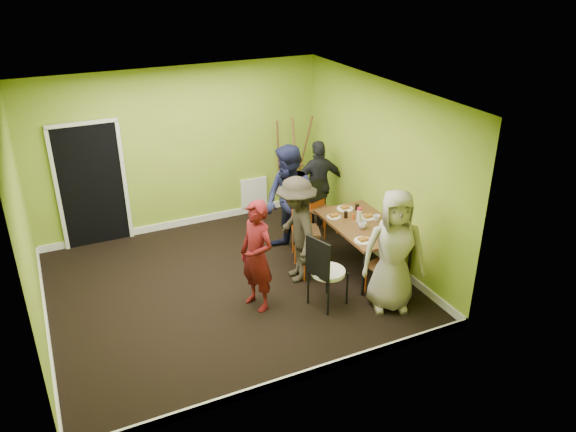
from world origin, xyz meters
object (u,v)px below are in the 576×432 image
object	(u,v)px
chair_left_near	(310,248)
dining_table	(363,227)
blue_bottle	(386,223)
person_back_end	(319,184)
chair_back_end	(318,195)
chair_front_end	(389,262)
person_front_end	(394,251)
chair_bentwood	(324,268)
orange_bottle	(353,217)
thermos	(359,216)
person_left_far	(289,203)
chair_left_far	(300,225)
person_left_near	(296,230)
person_standing	(257,256)
easel	(292,165)

from	to	relation	value
chair_left_near	dining_table	bearing A→B (deg)	107.78
blue_bottle	person_back_end	bearing A→B (deg)	94.11
chair_back_end	chair_front_end	distance (m)	2.25
person_front_end	dining_table	bearing A→B (deg)	102.41
blue_bottle	chair_back_end	bearing A→B (deg)	97.92
chair_bentwood	person_back_end	xyz separation A→B (m)	(1.11, 2.26, 0.19)
orange_bottle	person_front_end	distance (m)	1.28
chair_front_end	chair_bentwood	distance (m)	0.95
chair_left_near	blue_bottle	bearing A→B (deg)	94.31
blue_bottle	chair_front_end	bearing A→B (deg)	-119.07
orange_bottle	person_back_end	xyz separation A→B (m)	(0.14, 1.37, -0.01)
thermos	orange_bottle	size ratio (longest dim) A/B	2.50
thermos	person_front_end	xyz separation A→B (m)	(-0.17, -1.15, 0.01)
chair_front_end	chair_bentwood	xyz separation A→B (m)	(-0.93, 0.16, 0.06)
person_left_far	person_back_end	world-z (taller)	person_left_far
chair_left_far	person_back_end	bearing A→B (deg)	158.85
chair_back_end	person_left_far	distance (m)	1.03
person_front_end	chair_front_end	bearing A→B (deg)	87.55
person_left_far	blue_bottle	bearing A→B (deg)	30.64
chair_left_far	person_front_end	bearing A→B (deg)	37.23
chair_left_far	person_left_near	xyz separation A→B (m)	(-0.32, -0.51, 0.23)
chair_left_near	person_standing	world-z (taller)	person_standing
chair_left_far	chair_left_near	distance (m)	0.58
orange_bottle	person_left_near	world-z (taller)	person_left_near
chair_front_end	chair_bentwood	size ratio (longest dim) A/B	0.89
person_front_end	chair_left_far	bearing A→B (deg)	129.91
chair_back_end	person_standing	distance (m)	2.49
blue_bottle	person_front_end	size ratio (longest dim) A/B	0.10
chair_left_far	person_left_far	bearing A→B (deg)	-127.72
chair_left_far	person_standing	xyz separation A→B (m)	(-1.11, -0.95, 0.21)
orange_bottle	chair_back_end	bearing A→B (deg)	88.38
chair_left_far	chair_front_end	bearing A→B (deg)	43.20
chair_left_far	chair_bentwood	xyz separation A→B (m)	(-0.30, -1.34, 0.02)
chair_back_end	chair_front_end	xyz separation A→B (m)	(-0.07, -2.24, -0.13)
chair_back_end	person_back_end	xyz separation A→B (m)	(0.10, 0.17, 0.11)
chair_left_far	person_standing	world-z (taller)	person_standing
chair_left_near	person_back_end	bearing A→B (deg)	171.96
easel	person_back_end	distance (m)	0.82
person_standing	chair_front_end	bearing A→B (deg)	53.88
chair_left_far	person_back_end	size ratio (longest dim) A/B	0.66
chair_back_end	easel	bearing A→B (deg)	-107.35
chair_bentwood	orange_bottle	xyz separation A→B (m)	(0.97, 0.89, 0.19)
chair_back_end	person_back_end	world-z (taller)	person_back_end
thermos	person_front_end	world-z (taller)	person_front_end
chair_bentwood	blue_bottle	world-z (taller)	chair_bentwood
easel	blue_bottle	bearing A→B (deg)	-84.26
chair_left_near	person_back_end	world-z (taller)	person_back_end
orange_bottle	person_left_far	xyz separation A→B (m)	(-0.78, 0.63, 0.12)
orange_bottle	person_standing	size ratio (longest dim) A/B	0.05
chair_left_far	chair_left_near	world-z (taller)	chair_left_far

